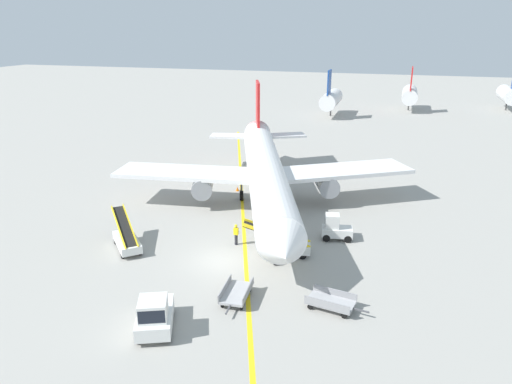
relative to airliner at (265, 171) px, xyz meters
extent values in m
plane|color=#9E9B93|center=(0.23, -11.87, -3.42)|extent=(300.00, 300.00, 0.00)
cube|color=yellow|center=(0.18, -6.87, -3.41)|extent=(27.31, 75.40, 0.01)
cylinder|color=white|center=(0.18, -0.51, 0.03)|extent=(13.24, 29.35, 3.30)
cone|color=white|center=(5.66, -15.76, 0.03)|extent=(3.85, 3.35, 3.23)
cone|color=white|center=(-5.36, 14.92, 0.43)|extent=(3.90, 3.69, 3.14)
cube|color=white|center=(6.73, 3.43, -0.37)|extent=(13.37, 10.58, 0.36)
cylinder|color=gray|center=(5.52, 1.93, -1.37)|extent=(2.87, 3.65, 1.90)
cube|color=white|center=(-7.37, -1.63, -0.37)|extent=(13.47, 6.11, 0.36)
cylinder|color=gray|center=(-5.49, -2.02, -1.37)|extent=(2.87, 3.65, 1.90)
cube|color=red|center=(-4.55, 12.66, 4.08)|extent=(1.61, 3.86, 5.20)
cube|color=white|center=(-1.59, 13.30, 0.43)|extent=(5.63, 4.37, 0.24)
cube|color=white|center=(-7.23, 11.27, 0.43)|extent=(5.54, 3.21, 0.24)
cylinder|color=#4C4C51|center=(4.07, -11.34, -1.86)|extent=(0.20, 0.20, 3.12)
cylinder|color=black|center=(4.07, -11.34, -3.14)|extent=(0.52, 0.65, 0.56)
cylinder|color=#4C4C51|center=(1.58, 2.11, -1.86)|extent=(0.20, 0.20, 3.12)
cylinder|color=black|center=(1.58, 2.11, -2.94)|extent=(0.65, 1.02, 0.96)
cylinder|color=#4C4C51|center=(-2.56, 0.63, -1.86)|extent=(0.20, 0.20, 3.12)
cylinder|color=black|center=(-2.56, 0.63, -2.94)|extent=(0.65, 1.02, 0.96)
cube|color=black|center=(4.98, -13.88, 0.38)|extent=(2.98, 1.89, 0.60)
cube|color=silver|center=(-0.47, -20.70, -2.72)|extent=(3.16, 4.06, 0.80)
cube|color=silver|center=(-0.23, -21.28, -1.77)|extent=(2.03, 2.09, 1.10)
cube|color=black|center=(0.08, -21.99, -1.77)|extent=(1.34, 0.63, 0.77)
cylinder|color=black|center=(0.76, -21.54, -3.12)|extent=(0.44, 0.64, 0.60)
cylinder|color=black|center=(-0.72, -22.17, -3.12)|extent=(0.44, 0.64, 0.60)
cylinder|color=black|center=(-0.23, -19.22, -3.12)|extent=(0.44, 0.64, 0.60)
cylinder|color=black|center=(-1.71, -19.85, -3.12)|extent=(0.44, 0.64, 0.60)
cube|color=silver|center=(7.62, -5.74, -2.77)|extent=(2.59, 1.70, 0.70)
cube|color=silver|center=(7.21, -5.82, -1.87)|extent=(1.25, 1.21, 1.10)
cube|color=black|center=(6.70, -5.91, -1.87)|extent=(0.25, 0.97, 0.77)
cylinder|color=black|center=(6.89, -6.43, -3.12)|extent=(0.63, 0.32, 0.60)
cylinder|color=black|center=(6.70, -5.35, -3.12)|extent=(0.63, 0.32, 0.60)
cylinder|color=black|center=(8.54, -6.14, -3.12)|extent=(0.63, 0.32, 0.60)
cylinder|color=black|center=(8.35, -5.05, -3.12)|extent=(0.63, 0.32, 0.60)
cube|color=silver|center=(4.27, -9.58, -2.82)|extent=(4.02, 2.22, 0.60)
cylinder|color=black|center=(3.09, -10.46, -3.12)|extent=(0.63, 0.33, 0.60)
cylinder|color=black|center=(2.84, -9.21, -3.12)|extent=(0.63, 0.33, 0.60)
cylinder|color=black|center=(5.70, -9.94, -3.12)|extent=(0.63, 0.33, 0.60)
cylinder|color=black|center=(5.45, -8.69, -3.12)|extent=(0.63, 0.33, 0.60)
cube|color=black|center=(3.68, -9.69, -1.87)|extent=(5.07, 1.87, 1.76)
cube|color=yellow|center=(3.77, -10.14, -1.75)|extent=(4.94, 1.07, 1.84)
cube|color=yellow|center=(3.59, -9.25, -1.75)|extent=(4.94, 1.07, 1.84)
cube|color=silver|center=(-7.40, -12.25, -2.82)|extent=(3.68, 3.81, 0.60)
cylinder|color=black|center=(-8.77, -11.70, -3.12)|extent=(0.57, 0.59, 0.60)
cylinder|color=black|center=(-7.84, -10.84, -3.12)|extent=(0.57, 0.59, 0.60)
cylinder|color=black|center=(-6.97, -13.66, -3.12)|extent=(0.57, 0.59, 0.60)
cylinder|color=black|center=(-6.03, -12.79, -3.12)|extent=(0.57, 0.59, 0.60)
cube|color=black|center=(-7.81, -11.81, -1.87)|extent=(4.05, 4.28, 1.76)
cube|color=yellow|center=(-8.14, -12.11, -1.75)|extent=(3.46, 3.74, 1.84)
cube|color=yellow|center=(-7.48, -11.50, -1.75)|extent=(3.46, 3.74, 1.84)
cube|color=#A5A5A8|center=(8.65, -15.87, -2.98)|extent=(3.02, 1.96, 0.16)
cube|color=#4C4C51|center=(10.48, -16.19, -3.00)|extent=(0.90, 0.23, 0.08)
cylinder|color=#4C4C51|center=(10.92, -16.26, -3.00)|extent=(0.12, 0.12, 0.05)
cube|color=gray|center=(8.78, -15.13, -2.73)|extent=(2.77, 0.54, 0.50)
cube|color=gray|center=(8.52, -16.61, -2.73)|extent=(2.77, 0.54, 0.50)
cylinder|color=black|center=(9.79, -15.46, -3.24)|extent=(0.38, 0.18, 0.36)
cylinder|color=black|center=(9.58, -16.64, -3.24)|extent=(0.38, 0.18, 0.36)
cylinder|color=black|center=(7.72, -15.10, -3.24)|extent=(0.38, 0.18, 0.36)
cylinder|color=black|center=(7.52, -16.28, -3.24)|extent=(0.38, 0.18, 0.36)
cube|color=#A5A5A8|center=(2.90, -16.53, -2.98)|extent=(1.68, 2.89, 0.16)
cube|color=#4C4C51|center=(3.02, -18.37, -3.00)|extent=(0.14, 0.90, 0.08)
cylinder|color=#4C4C51|center=(3.05, -18.82, -3.00)|extent=(0.12, 0.12, 0.05)
cube|color=gray|center=(3.64, -16.48, -2.73)|extent=(0.25, 2.80, 0.50)
cube|color=gray|center=(2.15, -16.58, -2.73)|extent=(0.25, 2.80, 0.50)
cylinder|color=black|center=(3.56, -17.54, -3.24)|extent=(0.14, 0.37, 0.36)
cylinder|color=black|center=(2.37, -17.62, -3.24)|extent=(0.14, 0.37, 0.36)
cylinder|color=black|center=(3.42, -15.44, -3.24)|extent=(0.14, 0.37, 0.36)
cylinder|color=black|center=(2.23, -15.52, -3.24)|extent=(0.14, 0.37, 0.36)
cylinder|color=#26262D|center=(0.26, -9.04, -2.99)|extent=(0.24, 0.24, 0.85)
cube|color=yellow|center=(0.26, -9.04, -2.29)|extent=(0.36, 0.22, 0.56)
sphere|color=#9E7051|center=(0.26, -9.04, -1.90)|extent=(0.20, 0.20, 0.20)
sphere|color=yellow|center=(0.26, -9.04, -1.84)|extent=(0.24, 0.24, 0.24)
cone|color=orange|center=(-3.87, 3.17, -3.20)|extent=(0.36, 0.36, 0.44)
cone|color=orange|center=(0.90, -1.73, -3.20)|extent=(0.36, 0.36, 0.44)
cylinder|color=silver|center=(-1.31, 49.60, -0.32)|extent=(3.00, 10.00, 3.00)
cylinder|color=#3F3F3F|center=(-1.31, 49.60, -2.62)|extent=(0.30, 0.30, 1.60)
cube|color=navy|center=(-1.31, 46.10, 3.18)|extent=(0.24, 3.20, 4.40)
cylinder|color=silver|center=(12.76, 60.79, -0.32)|extent=(3.00, 10.00, 3.00)
cylinder|color=#3F3F3F|center=(12.76, 60.79, -2.62)|extent=(0.30, 0.30, 1.60)
cube|color=red|center=(12.76, 57.29, 3.18)|extent=(0.24, 3.20, 4.40)
cylinder|color=silver|center=(31.66, 66.61, -0.32)|extent=(3.00, 10.00, 3.00)
cylinder|color=#3F3F3F|center=(31.66, 66.61, -2.62)|extent=(0.30, 0.30, 1.60)
camera|label=1|loc=(11.68, -41.10, 12.72)|focal=33.65mm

